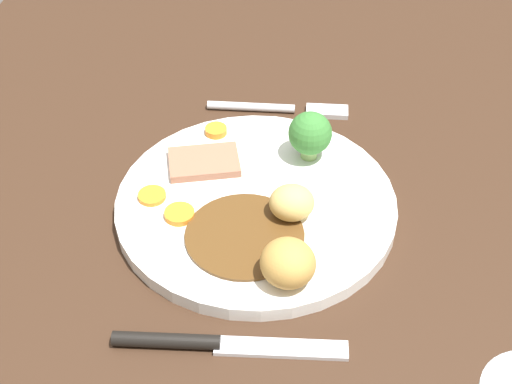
% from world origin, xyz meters
% --- Properties ---
extents(dining_table, '(1.20, 0.84, 0.04)m').
position_xyz_m(dining_table, '(0.00, 0.00, 0.02)').
color(dining_table, '#382316').
rests_on(dining_table, ground).
extents(dinner_plate, '(0.26, 0.26, 0.01)m').
position_xyz_m(dinner_plate, '(0.02, -0.02, 0.04)').
color(dinner_plate, white).
rests_on(dinner_plate, dining_table).
extents(gravy_pool, '(0.11, 0.11, 0.00)m').
position_xyz_m(gravy_pool, '(0.07, -0.02, 0.05)').
color(gravy_pool, '#563819').
rests_on(gravy_pool, dinner_plate).
extents(meat_slice_main, '(0.06, 0.08, 0.01)m').
position_xyz_m(meat_slice_main, '(-0.02, -0.08, 0.05)').
color(meat_slice_main, '#9E664C').
rests_on(meat_slice_main, dinner_plate).
extents(roast_potato_left, '(0.06, 0.06, 0.04)m').
position_xyz_m(roast_potato_left, '(0.11, 0.02, 0.07)').
color(roast_potato_left, '#BC8C42').
rests_on(roast_potato_left, dinner_plate).
extents(roast_potato_right, '(0.04, 0.05, 0.03)m').
position_xyz_m(roast_potato_right, '(0.03, 0.01, 0.07)').
color(roast_potato_right, '#D8B260').
rests_on(roast_potato_right, dinner_plate).
extents(carrot_coin_front, '(0.03, 0.03, 0.01)m').
position_xyz_m(carrot_coin_front, '(0.05, -0.09, 0.05)').
color(carrot_coin_front, orange).
rests_on(carrot_coin_front, dinner_plate).
extents(carrot_coin_back, '(0.03, 0.03, 0.00)m').
position_xyz_m(carrot_coin_back, '(0.03, -0.12, 0.05)').
color(carrot_coin_back, orange).
rests_on(carrot_coin_back, dinner_plate).
extents(carrot_coin_side, '(0.02, 0.02, 0.01)m').
position_xyz_m(carrot_coin_side, '(-0.07, -0.08, 0.05)').
color(carrot_coin_side, orange).
rests_on(carrot_coin_side, dinner_plate).
extents(broccoli_floret, '(0.04, 0.04, 0.05)m').
position_xyz_m(broccoli_floret, '(-0.05, 0.02, 0.08)').
color(broccoli_floret, '#8CB766').
rests_on(broccoli_floret, dinner_plate).
extents(fork, '(0.03, 0.15, 0.01)m').
position_xyz_m(fork, '(-0.14, -0.02, 0.04)').
color(fork, silver).
rests_on(fork, dining_table).
extents(knife, '(0.04, 0.19, 0.01)m').
position_xyz_m(knife, '(0.18, -0.03, 0.04)').
color(knife, black).
rests_on(knife, dining_table).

